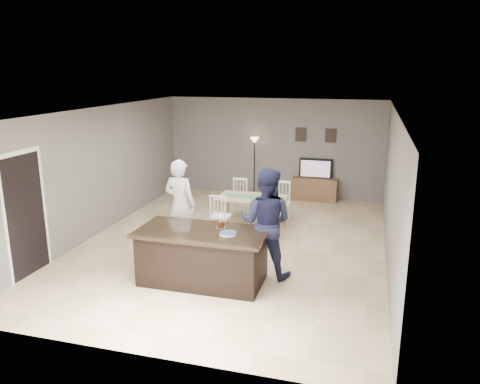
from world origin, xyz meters
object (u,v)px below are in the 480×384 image
(floor_lamp, at_px, (254,151))
(tv_console, at_px, (314,189))
(kitchen_island, at_px, (203,256))
(dining_table, at_px, (252,202))
(birthday_cake, at_px, (221,225))
(woman, at_px, (180,204))
(television, at_px, (316,169))
(plate_stack, at_px, (228,234))
(man, at_px, (266,222))

(floor_lamp, bearing_deg, tv_console, -0.68)
(kitchen_island, height_order, floor_lamp, floor_lamp)
(kitchen_island, bearing_deg, dining_table, 87.59)
(birthday_cake, bearing_deg, woman, 136.77)
(kitchen_island, height_order, television, television)
(kitchen_island, height_order, dining_table, dining_table)
(kitchen_island, xyz_separation_m, woman, (-0.95, 1.35, 0.44))
(plate_stack, distance_m, dining_table, 3.01)
(tv_console, bearing_deg, woman, -117.00)
(television, height_order, plate_stack, television)
(woman, height_order, dining_table, woman)
(kitchen_island, xyz_separation_m, birthday_cake, (0.25, 0.22, 0.50))
(tv_console, height_order, plate_stack, plate_stack)
(plate_stack, bearing_deg, floor_lamp, 99.62)
(kitchen_island, relative_size, birthday_cake, 9.17)
(man, relative_size, floor_lamp, 1.15)
(woman, relative_size, man, 0.94)
(plate_stack, bearing_deg, man, 52.27)
(man, bearing_deg, woman, -18.13)
(birthday_cake, bearing_deg, tv_console, 79.90)
(dining_table, bearing_deg, man, -69.95)
(television, height_order, dining_table, television)
(man, bearing_deg, floor_lamp, -69.32)
(tv_console, bearing_deg, plate_stack, -97.40)
(television, bearing_deg, kitchen_island, 77.99)
(dining_table, relative_size, floor_lamp, 1.05)
(television, bearing_deg, floor_lamp, 1.69)
(man, distance_m, birthday_cake, 0.77)
(man, height_order, plate_stack, man)
(television, relative_size, man, 0.48)
(man, height_order, dining_table, man)
(birthday_cake, relative_size, floor_lamp, 0.14)
(tv_console, relative_size, television, 1.31)
(floor_lamp, bearing_deg, man, -74.02)
(tv_console, distance_m, plate_stack, 5.72)
(tv_console, relative_size, plate_stack, 4.44)
(tv_console, xyz_separation_m, plate_stack, (-0.73, -5.64, 0.62))
(plate_stack, xyz_separation_m, dining_table, (-0.35, 2.97, -0.33))
(woman, bearing_deg, plate_stack, 143.56)
(woman, relative_size, floor_lamp, 1.09)
(tv_console, xyz_separation_m, dining_table, (-1.08, -2.67, 0.29))
(kitchen_island, distance_m, tv_console, 5.70)
(kitchen_island, relative_size, television, 2.35)
(kitchen_island, xyz_separation_m, dining_table, (0.12, 2.90, 0.14))
(television, xyz_separation_m, plate_stack, (-0.73, -5.71, 0.06))
(dining_table, bearing_deg, birthday_cake, -86.68)
(woman, relative_size, plate_stack, 6.63)
(man, bearing_deg, birthday_cake, 29.59)
(kitchen_island, xyz_separation_m, plate_stack, (0.47, -0.07, 0.47))
(woman, distance_m, birthday_cake, 1.64)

